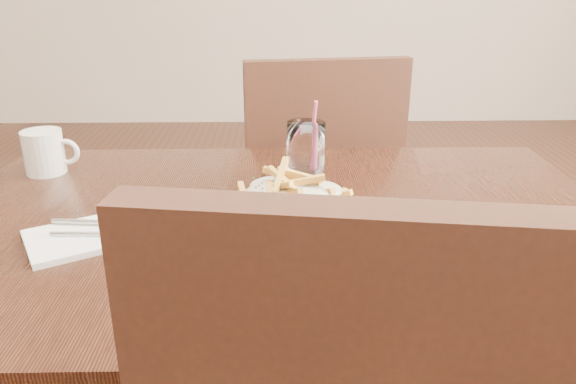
{
  "coord_description": "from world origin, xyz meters",
  "views": [
    {
      "loc": [
        -0.01,
        -0.9,
        1.16
      ],
      "look_at": [
        0.01,
        -0.06,
        0.82
      ],
      "focal_mm": 35.0,
      "sensor_mm": 36.0,
      "label": 1
    }
  ],
  "objects_px": {
    "chair_far": "(317,192)",
    "loaded_fries": "(288,199)",
    "coffee_mug": "(45,152)",
    "water_glass": "(306,156)",
    "table": "(284,257)",
    "fries_plate": "(288,226)"
  },
  "relations": [
    {
      "from": "chair_far",
      "to": "loaded_fries",
      "type": "relative_size",
      "value": 3.37
    },
    {
      "from": "loaded_fries",
      "to": "coffee_mug",
      "type": "bearing_deg",
      "value": 149.69
    },
    {
      "from": "chair_far",
      "to": "loaded_fries",
      "type": "bearing_deg",
      "value": -98.08
    },
    {
      "from": "water_glass",
      "to": "loaded_fries",
      "type": "bearing_deg",
      "value": -99.97
    },
    {
      "from": "table",
      "to": "coffee_mug",
      "type": "xyz_separation_m",
      "value": [
        -0.5,
        0.24,
        0.12
      ]
    },
    {
      "from": "chair_far",
      "to": "coffee_mug",
      "type": "xyz_separation_m",
      "value": [
        -0.61,
        -0.41,
        0.26
      ]
    },
    {
      "from": "fries_plate",
      "to": "coffee_mug",
      "type": "relative_size",
      "value": 2.57
    },
    {
      "from": "fries_plate",
      "to": "table",
      "type": "bearing_deg",
      "value": 96.32
    },
    {
      "from": "table",
      "to": "coffee_mug",
      "type": "distance_m",
      "value": 0.57
    },
    {
      "from": "fries_plate",
      "to": "water_glass",
      "type": "relative_size",
      "value": 1.77
    },
    {
      "from": "loaded_fries",
      "to": "chair_far",
      "type": "bearing_deg",
      "value": 81.92
    },
    {
      "from": "water_glass",
      "to": "fries_plate",
      "type": "bearing_deg",
      "value": -99.97
    },
    {
      "from": "table",
      "to": "loaded_fries",
      "type": "distance_m",
      "value": 0.15
    },
    {
      "from": "chair_far",
      "to": "coffee_mug",
      "type": "bearing_deg",
      "value": -145.88
    },
    {
      "from": "coffee_mug",
      "to": "chair_far",
      "type": "bearing_deg",
      "value": 34.12
    },
    {
      "from": "table",
      "to": "water_glass",
      "type": "relative_size",
      "value": 7.12
    },
    {
      "from": "table",
      "to": "fries_plate",
      "type": "xyz_separation_m",
      "value": [
        0.01,
        -0.06,
        0.09
      ]
    },
    {
      "from": "water_glass",
      "to": "table",
      "type": "bearing_deg",
      "value": -104.94
    },
    {
      "from": "table",
      "to": "fries_plate",
      "type": "distance_m",
      "value": 0.1
    },
    {
      "from": "chair_far",
      "to": "fries_plate",
      "type": "xyz_separation_m",
      "value": [
        -0.1,
        -0.71,
        0.23
      ]
    },
    {
      "from": "chair_far",
      "to": "table",
      "type": "bearing_deg",
      "value": -99.29
    },
    {
      "from": "fries_plate",
      "to": "loaded_fries",
      "type": "xyz_separation_m",
      "value": [
        0.0,
        0.0,
        0.05
      ]
    }
  ]
}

